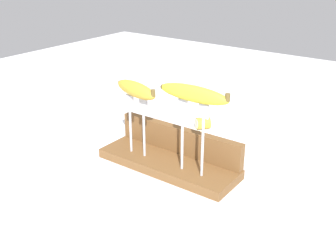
# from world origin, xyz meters

# --- Properties ---
(ground_plane) EXTENTS (3.00, 3.00, 0.00)m
(ground_plane) POSITION_xyz_m (0.00, 0.00, 0.00)
(ground_plane) COLOR silver
(wooden_board) EXTENTS (0.40, 0.14, 0.03)m
(wooden_board) POSITION_xyz_m (0.00, 0.00, 0.01)
(wooden_board) COLOR brown
(wooden_board) RESTS_ON ground
(board_backstop) EXTENTS (0.39, 0.02, 0.08)m
(board_backstop) POSITION_xyz_m (0.00, 0.06, 0.06)
(board_backstop) COLOR brown
(board_backstop) RESTS_ON wooden_board
(fork_stand_left) EXTENTS (0.07, 0.01, 0.17)m
(fork_stand_left) POSITION_xyz_m (-0.09, -0.02, 0.13)
(fork_stand_left) COLOR #B2B2B7
(fork_stand_left) RESTS_ON wooden_board
(fork_stand_right) EXTENTS (0.09, 0.01, 0.19)m
(fork_stand_right) POSITION_xyz_m (0.09, -0.02, 0.14)
(fork_stand_right) COLOR #B2B2B7
(fork_stand_right) RESTS_ON wooden_board
(banana_raised_left) EXTENTS (0.17, 0.08, 0.04)m
(banana_raised_left) POSITION_xyz_m (-0.09, -0.02, 0.22)
(banana_raised_left) COLOR gold
(banana_raised_left) RESTS_ON fork_stand_left
(banana_raised_right) EXTENTS (0.20, 0.04, 0.04)m
(banana_raised_right) POSITION_xyz_m (0.09, -0.02, 0.24)
(banana_raised_right) COLOR yellow
(banana_raised_right) RESTS_ON fork_stand_right
(fork_fallen_near) EXTENTS (0.06, 0.16, 0.01)m
(fork_fallen_near) POSITION_xyz_m (0.28, 0.11, 0.00)
(fork_fallen_near) COLOR #B2B2B7
(fork_fallen_near) RESTS_ON ground
(banana_chunk_near) EXTENTS (0.06, 0.06, 0.04)m
(banana_chunk_near) POSITION_xyz_m (-0.07, 0.29, 0.02)
(banana_chunk_near) COLOR gold
(banana_chunk_near) RESTS_ON ground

